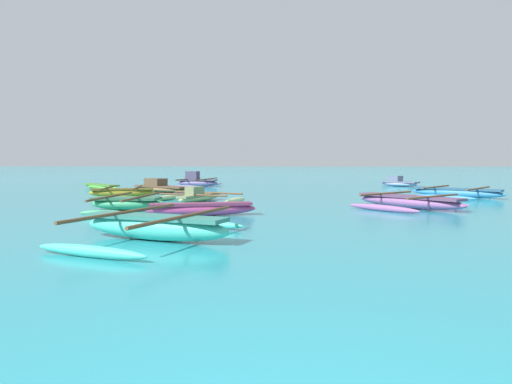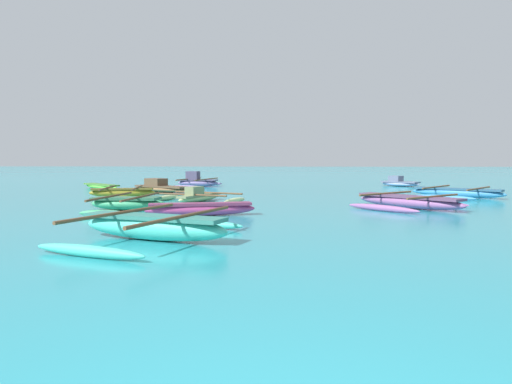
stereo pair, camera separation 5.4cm
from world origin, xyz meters
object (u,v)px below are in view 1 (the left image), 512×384
Objects in this scene: moored_boat_3 at (197,182)px; moored_boat_7 at (155,227)px; moored_boat_4 at (161,187)px; moored_boat_1 at (201,209)px; moored_boat_5 at (127,203)px; moored_boat_6 at (409,202)px; moored_boat_2 at (199,197)px; moored_boat_10 at (101,186)px; moored_boat_9 at (457,193)px; moored_boat_0 at (399,183)px; moored_boat_8 at (122,193)px.

moored_boat_7 is at bearing -70.46° from moored_boat_3.
moored_boat_7 is (3.68, -13.58, 0.02)m from moored_boat_4.
moored_boat_1 is 2.94m from moored_boat_5.
moored_boat_4 is 12.50m from moored_boat_6.
moored_boat_1 is at bearing -146.46° from moored_boat_2.
moored_boat_2 is 1.04× the size of moored_boat_4.
moored_boat_4 is 1.13× the size of moored_boat_10.
moored_boat_9 is at bearing -53.54° from moored_boat_2.
moored_boat_4 is (-13.16, -6.07, 0.01)m from moored_boat_0.
moored_boat_4 reaches higher than moored_boat_6.
moored_boat_2 is 3.58m from moored_boat_5.
moored_boat_2 is at bearing -38.10° from moored_boat_8.
moored_boat_1 is at bearing -105.80° from moored_boat_9.
moored_boat_0 reaches higher than moored_boat_5.
moored_boat_4 reaches higher than moored_boat_0.
moored_boat_9 is at bearing 68.00° from moored_boat_7.
moored_boat_1 is 14.70m from moored_boat_3.
moored_boat_8 reaches higher than moored_boat_10.
moored_boat_4 is 8.39m from moored_boat_5.
moored_boat_4 is 3.39m from moored_boat_8.
moored_boat_3 reaches higher than moored_boat_2.
moored_boat_10 is at bearing -175.73° from moored_boat_4.
moored_boat_2 is at bearing -146.59° from moored_boat_6.
moored_boat_6 reaches higher than moored_boat_10.
moored_boat_7 is 17.52m from moored_boat_10.
moored_boat_0 is 0.65× the size of moored_boat_5.
moored_boat_4 is at bearing 96.47° from moored_boat_1.
moored_boat_10 is (-5.21, 10.48, -0.06)m from moored_boat_5.
moored_boat_5 is 13.68m from moored_boat_9.
moored_boat_1 is 0.91× the size of moored_boat_4.
moored_boat_4 is 4.54m from moored_boat_10.
moored_boat_2 is 0.96× the size of moored_boat_8.
moored_boat_7 is at bearing -107.97° from moored_boat_1.
moored_boat_4 is 14.07m from moored_boat_7.
moored_boat_10 is at bearing -157.10° from moored_boat_9.
moored_boat_0 is 13.44m from moored_boat_6.
moored_boat_6 reaches higher than moored_boat_9.
moored_boat_3 is 0.99× the size of moored_boat_7.
moored_boat_1 is 0.86× the size of moored_boat_5.
moored_boat_2 is 1.18× the size of moored_boat_10.
moored_boat_3 is 4.86m from moored_boat_4.
moored_boat_9 is at bearing -18.62° from moored_boat_3.
moored_boat_9 is (9.69, 7.23, -0.00)m from moored_boat_1.
moored_boat_0 is 18.24m from moored_boat_1.
moored_boat_1 is 0.78× the size of moored_boat_6.
moored_boat_2 is 10.15m from moored_boat_3.
moored_boat_7 reaches higher than moored_boat_5.
moored_boat_8 is at bearing -70.04° from moored_boat_4.
moored_boat_0 reaches higher than moored_boat_6.
moored_boat_4 is at bearing 65.77° from moored_boat_8.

